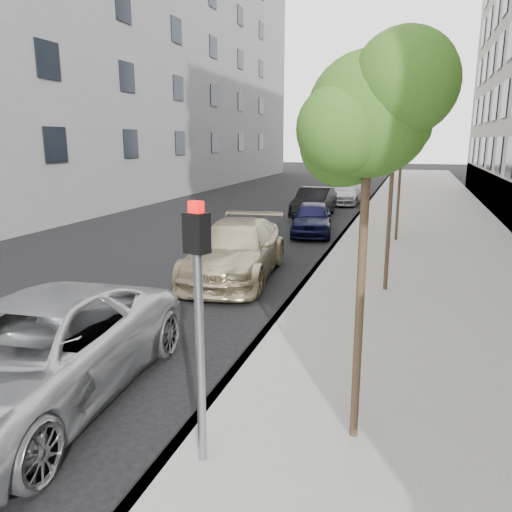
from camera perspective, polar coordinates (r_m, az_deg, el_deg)
The scene contains 12 objects.
ground at distance 6.67m, azimuth -21.71°, elevation -21.65°, with size 160.00×160.00×0.00m, color black.
sidewalk at distance 28.36m, azimuth 18.65°, elevation 5.10°, with size 6.40×72.00×0.14m, color gray.
curb at distance 28.47m, azimuth 12.33°, elevation 5.51°, with size 0.15×72.00×0.14m, color #9E9B93.
tree_near at distance 5.65m, azimuth 13.10°, elevation 15.44°, with size 1.69×1.49×4.66m.
tree_mid at distance 12.14m, azimuth 15.75°, elevation 14.41°, with size 1.58×1.38×4.72m.
tree_far at distance 18.63m, azimuth 16.46°, elevation 12.68°, with size 1.84×1.64×4.49m.
signal_pole at distance 5.36m, azimuth -6.57°, elevation -5.51°, with size 0.28×0.24×2.96m.
minivan at distance 7.80m, azimuth -24.09°, elevation -10.26°, with size 2.52×5.47×1.52m, color #B5B7BA.
suv at distance 13.65m, azimuth -2.33°, elevation 0.70°, with size 2.15×5.28×1.53m, color #C4B48B.
sedan_blue at distance 20.10m, azimuth 6.42°, elevation 4.33°, with size 1.54×3.83×1.30m, color black.
sedan_black at distance 24.79m, azimuth 6.67°, elevation 6.12°, with size 1.50×4.30×1.42m, color black.
sedan_rear at distance 30.22m, azimuth 10.27°, elevation 7.14°, with size 1.82×4.48×1.30m, color #B4B6BC.
Camera 1 is at (3.71, -4.12, 3.71)m, focal length 35.00 mm.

